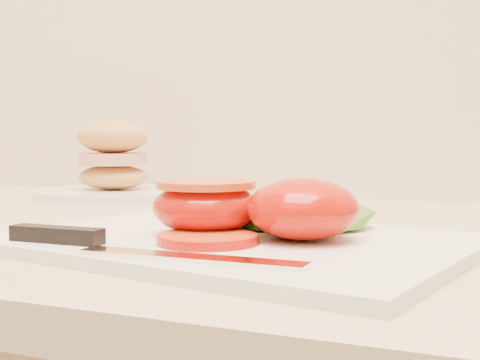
% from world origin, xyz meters
% --- Properties ---
extents(cutting_board, '(0.40, 0.32, 0.01)m').
position_xyz_m(cutting_board, '(-0.12, 1.55, 0.94)').
color(cutting_board, white).
rests_on(cutting_board, counter).
extents(tomato_half_dome, '(0.09, 0.09, 0.05)m').
position_xyz_m(tomato_half_dome, '(-0.06, 1.56, 0.96)').
color(tomato_half_dome, red).
rests_on(tomato_half_dome, cutting_board).
extents(tomato_half_cut, '(0.09, 0.09, 0.04)m').
position_xyz_m(tomato_half_cut, '(-0.15, 1.56, 0.96)').
color(tomato_half_cut, red).
rests_on(tomato_half_cut, cutting_board).
extents(tomato_slice_0, '(0.07, 0.07, 0.01)m').
position_xyz_m(tomato_slice_0, '(-0.12, 1.51, 0.94)').
color(tomato_slice_0, orange).
rests_on(tomato_slice_0, cutting_board).
extents(lettuce_leaf_0, '(0.16, 0.13, 0.03)m').
position_xyz_m(lettuce_leaf_0, '(-0.12, 1.63, 0.95)').
color(lettuce_leaf_0, '#68B630').
rests_on(lettuce_leaf_0, cutting_board).
extents(lettuce_leaf_1, '(0.12, 0.10, 0.02)m').
position_xyz_m(lettuce_leaf_1, '(-0.07, 1.62, 0.95)').
color(lettuce_leaf_1, '#68B630').
rests_on(lettuce_leaf_1, cutting_board).
extents(knife, '(0.24, 0.04, 0.01)m').
position_xyz_m(knife, '(-0.18, 1.46, 0.94)').
color(knife, silver).
rests_on(knife, cutting_board).
extents(sandwich_plate, '(0.22, 0.22, 0.11)m').
position_xyz_m(sandwich_plate, '(-0.45, 1.88, 0.97)').
color(sandwich_plate, white).
rests_on(sandwich_plate, counter).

